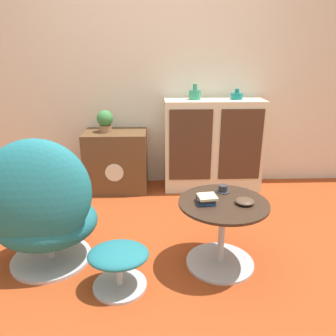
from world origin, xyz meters
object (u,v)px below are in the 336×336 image
vase_leftmost (195,94)px  vase_inner_left (237,96)px  tv_console (117,161)px  potted_plant (105,120)px  egg_chair (42,210)px  sideboard (212,145)px  coffee_table (222,229)px  book_stack (206,199)px  bowl (245,201)px  ottoman (119,261)px  teacup (223,189)px

vase_leftmost → vase_inner_left: vase_leftmost is taller
vase_inner_left → tv_console: bearing=-178.7°
potted_plant → egg_chair: bearing=-100.2°
sideboard → coffee_table: bearing=-96.4°
sideboard → book_stack: 1.45m
sideboard → vase_inner_left: vase_inner_left is taller
egg_chair → bowl: (1.34, -0.06, 0.07)m
sideboard → vase_leftmost: bearing=178.9°
coffee_table → ottoman: bearing=-162.4°
book_stack → ottoman: bearing=-160.0°
sideboard → tv_console: (-1.03, -0.02, -0.16)m
teacup → bowl: size_ratio=0.80×
sideboard → bowl: size_ratio=8.16×
tv_console → potted_plant: bearing=179.7°
tv_console → egg_chair: 1.40m
potted_plant → sideboard: bearing=1.2°
sideboard → teacup: sideboard is taller
ottoman → teacup: bearing=28.1°
teacup → bowl: 0.22m
ottoman → vase_inner_left: size_ratio=3.13×
coffee_table → teacup: bearing=80.8°
potted_plant → teacup: 1.59m
tv_console → vase_inner_left: (1.26, 0.03, 0.68)m
egg_chair → coffee_table: egg_chair is taller
sideboard → ottoman: size_ratio=2.66×
tv_console → coffee_table: bearing=-57.8°
tv_console → ottoman: tv_console is taller
vase_leftmost → ottoman: bearing=-111.5°
coffee_table → potted_plant: size_ratio=2.70×
egg_chair → bowl: size_ratio=7.61×
vase_inner_left → book_stack: (-0.50, -1.42, -0.48)m
bowl → sideboard: bearing=89.0°
potted_plant → vase_leftmost: bearing=1.7°
egg_chair → vase_inner_left: size_ratio=7.78×
ottoman → bowl: size_ratio=3.06×
tv_console → coffee_table: 1.64m
egg_chair → ottoman: 0.63m
tv_console → sideboard: bearing=1.4°
sideboard → coffee_table: sideboard is taller
vase_leftmost → teacup: bearing=-86.7°
ottoman → potted_plant: bearing=99.8°
tv_console → vase_inner_left: bearing=1.3°
vase_inner_left → book_stack: size_ratio=0.91×
ottoman → tv_console: bearing=96.6°
egg_chair → book_stack: egg_chair is taller
tv_console → coffee_table: tv_console is taller
egg_chair → teacup: egg_chair is taller
egg_chair → bowl: egg_chair is taller
ottoman → vase_inner_left: 2.11m
teacup → vase_inner_left: bearing=74.0°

